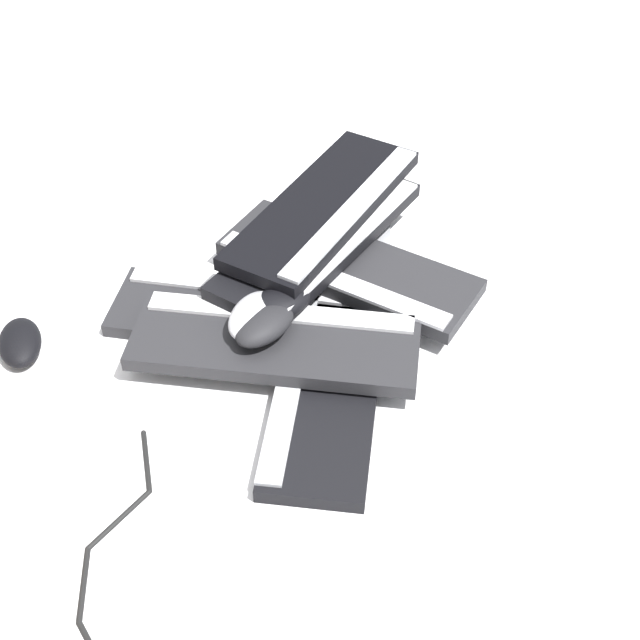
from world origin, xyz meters
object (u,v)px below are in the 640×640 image
object	(u,v)px
keyboard_5	(319,238)
keyboard_2	(247,314)
mouse_0	(20,342)
keyboard_6	(325,207)
keyboard_1	(347,290)
keyboard_0	(326,382)
keyboard_3	(275,342)
mouse_3	(253,316)
mouse_2	(278,304)
mouse_1	(265,325)
keyboard_4	(347,267)

from	to	relation	value
keyboard_5	keyboard_2	bearing A→B (deg)	-68.97
keyboard_5	mouse_0	xyz separation A→B (m)	(-0.02, -0.51, -0.05)
keyboard_6	mouse_0	xyz separation A→B (m)	(0.02, -0.54, -0.08)
keyboard_1	keyboard_0	bearing A→B (deg)	-35.14
keyboard_3	mouse_3	bearing A→B (deg)	-148.23
keyboard_3	mouse_2	distance (m)	0.06
keyboard_3	keyboard_6	xyz separation A→B (m)	(-0.21, 0.19, 0.06)
mouse_1	mouse_3	distance (m)	0.03
keyboard_0	mouse_0	distance (m)	0.49
keyboard_2	mouse_0	world-z (taller)	mouse_0
keyboard_5	keyboard_6	bearing A→B (deg)	143.09
keyboard_2	keyboard_4	xyz separation A→B (m)	(-0.01, 0.19, 0.03)
keyboard_3	mouse_3	size ratio (longest dim) A/B	4.09
keyboard_4	mouse_0	distance (m)	0.54
keyboard_1	keyboard_6	bearing A→B (deg)	173.32
keyboard_2	keyboard_4	bearing A→B (deg)	91.80
keyboard_6	mouse_3	bearing A→B (deg)	-49.57
keyboard_0	mouse_0	world-z (taller)	mouse_0
keyboard_3	keyboard_4	xyz separation A→B (m)	(-0.11, 0.18, 0.00)
keyboard_2	mouse_1	size ratio (longest dim) A/B	4.05
keyboard_5	keyboard_6	world-z (taller)	keyboard_6
keyboard_4	keyboard_5	bearing A→B (deg)	-155.49
keyboard_1	mouse_3	distance (m)	0.21
keyboard_0	keyboard_2	distance (m)	0.20
keyboard_3	keyboard_5	size ratio (longest dim) A/B	0.99
mouse_1	mouse_2	distance (m)	0.05
mouse_2	keyboard_5	bearing A→B (deg)	-140.24
keyboard_3	mouse_0	distance (m)	0.40
keyboard_1	keyboard_6	size ratio (longest dim) A/B	1.03
keyboard_1	keyboard_5	size ratio (longest dim) A/B	1.01
keyboard_4	keyboard_0	bearing A→B (deg)	-34.08
keyboard_6	mouse_0	bearing A→B (deg)	-88.40
keyboard_3	keyboard_2	bearing A→B (deg)	-177.29
keyboard_5	mouse_0	size ratio (longest dim) A/B	4.13
keyboard_6	mouse_3	size ratio (longest dim) A/B	4.06
keyboard_0	mouse_2	size ratio (longest dim) A/B	4.10
keyboard_3	keyboard_6	distance (m)	0.29
keyboard_1	keyboard_5	distance (m)	0.10
keyboard_4	keyboard_5	xyz separation A→B (m)	(-0.06, -0.03, 0.03)
keyboard_6	mouse_2	distance (m)	0.23
keyboard_0	mouse_2	xyz separation A→B (m)	(-0.13, -0.02, 0.07)
keyboard_6	mouse_1	xyz separation A→B (m)	(0.20, -0.20, -0.02)
keyboard_3	keyboard_1	bearing A→B (deg)	118.47
mouse_2	keyboard_1	bearing A→B (deg)	-165.38
keyboard_0	keyboard_2	bearing A→B (deg)	-164.84
keyboard_2	mouse_0	distance (m)	0.36
keyboard_1	mouse_3	world-z (taller)	mouse_3
keyboard_2	keyboard_1	bearing A→B (deg)	84.95
keyboard_6	mouse_0	size ratio (longest dim) A/B	4.06
keyboard_2	keyboard_4	world-z (taller)	keyboard_4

